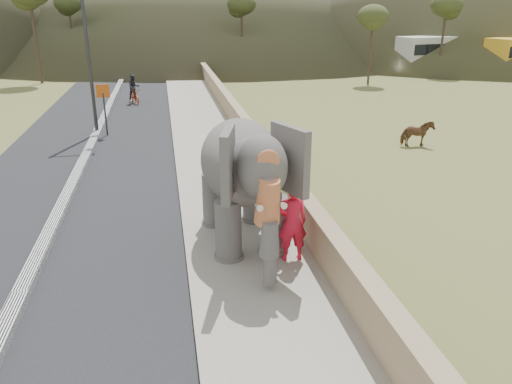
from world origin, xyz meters
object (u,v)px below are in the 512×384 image
(cow, at_px, (417,134))
(motorcyclist, at_px, (134,93))
(lamppost, at_px, (92,27))
(elephant_and_man, at_px, (243,179))

(cow, height_order, motorcyclist, motorcyclist)
(lamppost, bearing_deg, elephant_and_man, -69.53)
(cow, xyz_separation_m, elephant_and_man, (-8.84, -7.82, 1.19))
(lamppost, bearing_deg, motorcyclist, 81.74)
(cow, relative_size, elephant_and_man, 0.29)
(cow, xyz_separation_m, motorcyclist, (-12.43, 12.50, 0.11))
(lamppost, xyz_separation_m, elephant_and_man, (4.71, -12.61, -3.12))
(motorcyclist, bearing_deg, cow, -45.15)
(lamppost, height_order, motorcyclist, lamppost)
(lamppost, distance_m, elephant_and_man, 13.82)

